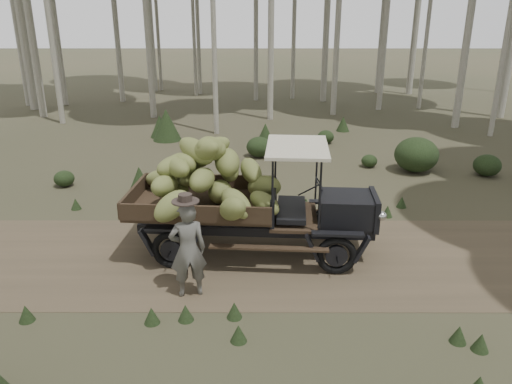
% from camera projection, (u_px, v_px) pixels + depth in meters
% --- Properties ---
extents(ground, '(120.00, 120.00, 0.00)m').
position_uv_depth(ground, '(271.00, 259.00, 10.51)').
color(ground, '#473D2B').
rests_on(ground, ground).
extents(dirt_track, '(70.00, 4.00, 0.01)m').
position_uv_depth(dirt_track, '(271.00, 258.00, 10.50)').
color(dirt_track, brown).
rests_on(dirt_track, ground).
extents(banana_truck, '(5.34, 2.65, 2.66)m').
position_uv_depth(banana_truck, '(232.00, 187.00, 10.29)').
color(banana_truck, black).
rests_on(banana_truck, ground).
extents(farmer, '(0.75, 0.59, 1.97)m').
position_uv_depth(farmer, '(188.00, 249.00, 8.88)').
color(farmer, '#585651').
rests_on(farmer, ground).
extents(undergrowth, '(22.86, 24.15, 1.32)m').
position_uv_depth(undergrowth, '(224.00, 226.00, 10.82)').
color(undergrowth, '#233319').
rests_on(undergrowth, ground).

